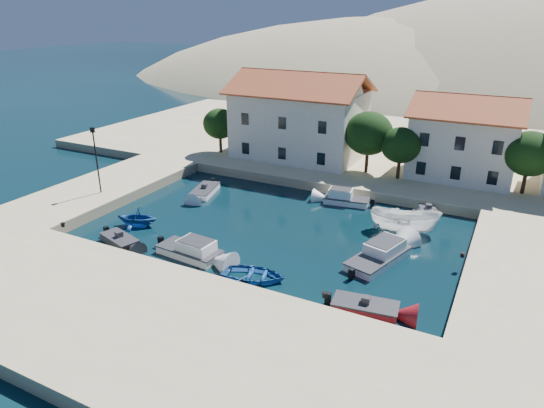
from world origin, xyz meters
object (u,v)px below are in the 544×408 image
Objects in this scene: rowboat_south at (253,279)px; boat_east at (404,231)px; building_left at (299,114)px; building_mid at (465,136)px; cabin_cruiser_east at (378,256)px; cabin_cruiser_south at (190,250)px; lamppost at (96,154)px.

rowboat_south is 0.78× the size of boat_east.
building_left is 18.04m from building_mid.
building_left is at bearing 54.08° from cabin_cruiser_east.
rowboat_south is (8.32, -25.84, -5.94)m from building_left.
rowboat_south is at bearing -72.16° from building_left.
cabin_cruiser_south reaches higher than boat_east.
lamppost is 1.10× the size of boat_east.
cabin_cruiser_east is at bearing -61.29° from rowboat_south.
cabin_cruiser_south reaches higher than rowboat_south.
building_left is at bearing 4.43° from rowboat_south.
cabin_cruiser_east is (6.89, 6.23, 0.48)m from rowboat_south.
cabin_cruiser_east is (15.21, -19.61, -5.46)m from building_left.
cabin_cruiser_east is at bearing 27.87° from cabin_cruiser_south.
lamppost is (-11.50, -20.00, -1.18)m from building_left.
cabin_cruiser_south is (13.93, -5.04, -4.28)m from lamppost.
cabin_cruiser_south is at bearing 129.31° from cabin_cruiser_east.
cabin_cruiser_south is at bearing -120.87° from building_mid.
building_left is 2.36× the size of lamppost.
cabin_cruiser_south is (2.43, -25.04, -5.46)m from building_left.
building_left reaches higher than rowboat_south.
rowboat_south is at bearing -2.91° from cabin_cruiser_south.
building_mid reaches higher than cabin_cruiser_south.
building_left is 2.59× the size of boat_east.
cabin_cruiser_east reaches higher than boat_east.
building_mid is at bearing 35.45° from lamppost.
rowboat_south is 9.31m from cabin_cruiser_east.
boat_east is at bearing -99.19° from building_mid.
rowboat_south is at bearing 148.40° from cabin_cruiser_east.
boat_east is (0.45, 6.13, -0.48)m from cabin_cruiser_east.
cabin_cruiser_south is 5.96m from rowboat_south.
cabin_cruiser_south is 17.58m from boat_east.
building_left is 1.40× the size of building_mid.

